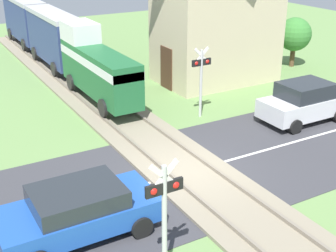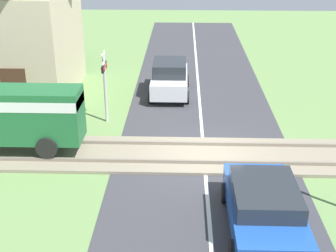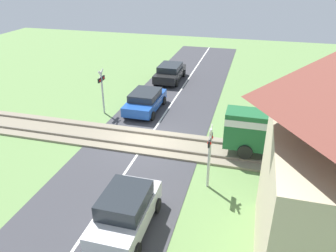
{
  "view_description": "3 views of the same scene",
  "coord_description": "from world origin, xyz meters",
  "px_view_note": "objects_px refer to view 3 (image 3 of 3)",
  "views": [
    {
      "loc": [
        -7.35,
        -11.52,
        7.47
      ],
      "look_at": [
        0.0,
        1.3,
        1.2
      ],
      "focal_mm": 50.0,
      "sensor_mm": 36.0,
      "label": 1
    },
    {
      "loc": [
        -15.03,
        0.81,
        7.84
      ],
      "look_at": [
        0.0,
        1.3,
        1.2
      ],
      "focal_mm": 50.0,
      "sensor_mm": 36.0,
      "label": 2
    },
    {
      "loc": [
        15.28,
        5.41,
        9.09
      ],
      "look_at": [
        0.0,
        1.3,
        1.2
      ],
      "focal_mm": 35.0,
      "sensor_mm": 36.0,
      "label": 3
    }
  ],
  "objects_px": {
    "car_behind_queue": "(170,72)",
    "car_far_side": "(126,211)",
    "car_near_crossing": "(145,100)",
    "crossing_signal_east_approach": "(210,149)",
    "crossing_signal_west_approach": "(102,86)",
    "pedestrian_by_station": "(304,176)"
  },
  "relations": [
    {
      "from": "car_behind_queue",
      "to": "crossing_signal_west_approach",
      "type": "xyz_separation_m",
      "value": [
        7.72,
        -2.56,
        1.18
      ]
    },
    {
      "from": "car_near_crossing",
      "to": "crossing_signal_east_approach",
      "type": "xyz_separation_m",
      "value": [
        7.38,
        5.44,
        1.2
      ]
    },
    {
      "from": "car_behind_queue",
      "to": "crossing_signal_west_approach",
      "type": "bearing_deg",
      "value": -18.34
    },
    {
      "from": "car_behind_queue",
      "to": "pedestrian_by_station",
      "type": "distance_m",
      "value": 16.19
    },
    {
      "from": "crossing_signal_west_approach",
      "to": "crossing_signal_east_approach",
      "type": "height_order",
      "value": "same"
    },
    {
      "from": "car_far_side",
      "to": "car_behind_queue",
      "type": "xyz_separation_m",
      "value": [
        -17.41,
        -2.88,
        -0.1
      ]
    },
    {
      "from": "car_near_crossing",
      "to": "pedestrian_by_station",
      "type": "bearing_deg",
      "value": 55.89
    },
    {
      "from": "car_far_side",
      "to": "crossing_signal_east_approach",
      "type": "bearing_deg",
      "value": 143.27
    },
    {
      "from": "car_far_side",
      "to": "crossing_signal_east_approach",
      "type": "xyz_separation_m",
      "value": [
        -3.43,
        2.56,
        1.09
      ]
    },
    {
      "from": "car_far_side",
      "to": "car_behind_queue",
      "type": "distance_m",
      "value": 17.65
    },
    {
      "from": "car_behind_queue",
      "to": "crossing_signal_west_approach",
      "type": "relative_size",
      "value": 1.42
    },
    {
      "from": "car_near_crossing",
      "to": "car_behind_queue",
      "type": "xyz_separation_m",
      "value": [
        -6.6,
        0.0,
        0.02
      ]
    },
    {
      "from": "car_near_crossing",
      "to": "car_behind_queue",
      "type": "bearing_deg",
      "value": 180.0
    },
    {
      "from": "crossing_signal_west_approach",
      "to": "crossing_signal_east_approach",
      "type": "xyz_separation_m",
      "value": [
        6.26,
        8.0,
        0.0
      ]
    },
    {
      "from": "car_near_crossing",
      "to": "crossing_signal_west_approach",
      "type": "distance_m",
      "value": 3.04
    },
    {
      "from": "car_near_crossing",
      "to": "car_far_side",
      "type": "xyz_separation_m",
      "value": [
        10.81,
        2.88,
        0.12
      ]
    },
    {
      "from": "car_far_side",
      "to": "pedestrian_by_station",
      "type": "xyz_separation_m",
      "value": [
        -4.35,
        6.67,
        -0.16
      ]
    },
    {
      "from": "car_behind_queue",
      "to": "car_near_crossing",
      "type": "bearing_deg",
      "value": -0.0
    },
    {
      "from": "crossing_signal_west_approach",
      "to": "pedestrian_by_station",
      "type": "relative_size",
      "value": 1.99
    },
    {
      "from": "car_behind_queue",
      "to": "car_far_side",
      "type": "bearing_deg",
      "value": 9.39
    },
    {
      "from": "car_far_side",
      "to": "crossing_signal_west_approach",
      "type": "bearing_deg",
      "value": -150.7
    },
    {
      "from": "car_near_crossing",
      "to": "car_far_side",
      "type": "relative_size",
      "value": 1.11
    }
  ]
}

